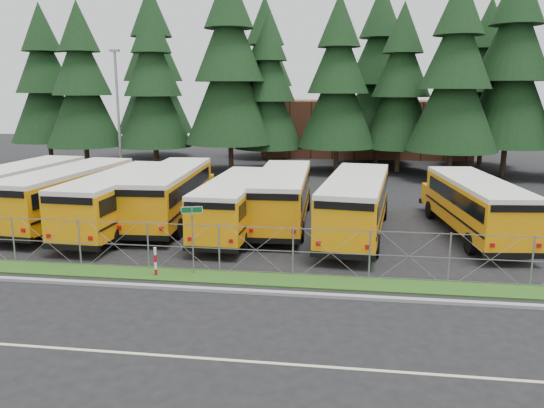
{
  "coord_description": "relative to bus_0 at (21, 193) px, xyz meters",
  "views": [
    {
      "loc": [
        3.94,
        -21.04,
        7.33
      ],
      "look_at": [
        0.47,
        4.0,
        1.8
      ],
      "focal_mm": 35.0,
      "sensor_mm": 36.0,
      "label": 1
    }
  ],
  "objects": [
    {
      "name": "ground",
      "position": [
        14.18,
        -6.14,
        -1.55
      ],
      "size": [
        120.0,
        120.0,
        0.0
      ],
      "primitive_type": "plane",
      "color": "black",
      "rests_on": "ground"
    },
    {
      "name": "curb",
      "position": [
        14.18,
        -9.24,
        -1.49
      ],
      "size": [
        50.0,
        0.25,
        0.12
      ],
      "primitive_type": "cube",
      "color": "gray",
      "rests_on": "ground"
    },
    {
      "name": "grass_verge",
      "position": [
        14.18,
        -7.84,
        -1.52
      ],
      "size": [
        50.0,
        1.4,
        0.06
      ],
      "primitive_type": "cube",
      "color": "#184513",
      "rests_on": "ground"
    },
    {
      "name": "road_lane_line",
      "position": [
        14.18,
        -14.14,
        -1.54
      ],
      "size": [
        50.0,
        0.12,
        0.01
      ],
      "primitive_type": "cube",
      "color": "beige",
      "rests_on": "ground"
    },
    {
      "name": "chainlink_fence",
      "position": [
        14.18,
        -7.14,
        -0.55
      ],
      "size": [
        44.0,
        0.1,
        2.0
      ],
      "primitive_type": null,
      "color": "gray",
      "rests_on": "ground"
    },
    {
      "name": "brick_building",
      "position": [
        20.18,
        33.86,
        1.45
      ],
      "size": [
        22.0,
        10.0,
        6.0
      ],
      "primitive_type": "cube",
      "color": "brown",
      "rests_on": "ground"
    },
    {
      "name": "bus_0",
      "position": [
        0.0,
        0.0,
        0.0
      ],
      "size": [
        3.59,
        11.98,
        3.1
      ],
      "primitive_type": null,
      "rotation": [
        0.0,
        0.0,
        -0.07
      ],
      "color": "orange",
      "rests_on": "ground"
    },
    {
      "name": "bus_1",
      "position": [
        3.28,
        -0.36,
        -0.01
      ],
      "size": [
        3.81,
        11.93,
        3.07
      ],
      "primitive_type": null,
      "rotation": [
        0.0,
        0.0,
        -0.09
      ],
      "color": "orange",
      "rests_on": "ground"
    },
    {
      "name": "bus_2",
      "position": [
        6.63,
        -1.23,
        -0.04
      ],
      "size": [
        3.21,
        11.65,
        3.03
      ],
      "primitive_type": null,
      "rotation": [
        0.0,
        0.0,
        -0.04
      ],
      "color": "orange",
      "rests_on": "ground"
    },
    {
      "name": "bus_3",
      "position": [
        8.61,
        0.65,
        -0.03
      ],
      "size": [
        3.31,
        11.73,
        3.04
      ],
      "primitive_type": null,
      "rotation": [
        0.0,
        0.0,
        0.05
      ],
      "color": "orange",
      "rests_on": "ground"
    },
    {
      "name": "bus_4",
      "position": [
        12.64,
        -0.96,
        -0.14
      ],
      "size": [
        2.88,
        10.81,
        2.81
      ],
      "primitive_type": null,
      "rotation": [
        0.0,
        0.0,
        -0.03
      ],
      "color": "orange",
      "rests_on": "ground"
    },
    {
      "name": "bus_5",
      "position": [
        14.82,
        0.91,
        -0.07
      ],
      "size": [
        2.96,
        11.36,
        2.96
      ],
      "primitive_type": null,
      "rotation": [
        0.0,
        0.0,
        0.03
      ],
      "color": "orange",
      "rests_on": "ground"
    },
    {
      "name": "bus_6",
      "position": [
        18.75,
        -0.82,
        -0.01
      ],
      "size": [
        4.1,
        11.96,
        3.07
      ],
      "primitive_type": null,
      "rotation": [
        0.0,
        0.0,
        -0.12
      ],
      "color": "orange",
      "rests_on": "ground"
    },
    {
      "name": "bus_east",
      "position": [
        24.61,
        0.03,
        -0.09
      ],
      "size": [
        3.86,
        11.33,
        2.91
      ],
      "primitive_type": null,
      "rotation": [
        0.0,
        0.0,
        0.11
      ],
      "color": "orange",
      "rests_on": "ground"
    },
    {
      "name": "street_sign",
      "position": [
        12.23,
        -7.61,
        0.49
      ],
      "size": [
        0.81,
        0.53,
        2.81
      ],
      "color": "gray",
      "rests_on": "ground"
    },
    {
      "name": "striped_bollard",
      "position": [
        10.79,
        -8.01,
        -0.95
      ],
      "size": [
        0.11,
        0.11,
        1.2
      ],
      "primitive_type": "cylinder",
      "color": "#B20C0C",
      "rests_on": "ground"
    },
    {
      "name": "light_standard",
      "position": [
        1.05,
        11.31,
        3.95
      ],
      "size": [
        0.7,
        0.35,
        10.14
      ],
      "color": "gray",
      "rests_on": "ground"
    },
    {
      "name": "conifer_0",
      "position": [
        -10.74,
        21.58,
        6.08
      ],
      "size": [
        6.9,
        6.9,
        15.26
      ],
      "primitive_type": null,
      "color": "black",
      "rests_on": "ground"
    },
    {
      "name": "conifer_1",
      "position": [
        -5.39,
        18.49,
        5.9
      ],
      "size": [
        6.73,
        6.73,
        14.89
      ],
      "primitive_type": null,
      "color": "black",
      "rests_on": "ground"
    },
    {
      "name": "conifer_2",
      "position": [
        0.98,
        19.17,
        5.81
      ],
      "size": [
        6.66,
        6.66,
        14.73
      ],
      "primitive_type": null,
      "color": "black",
      "rests_on": "ground"
    },
    {
      "name": "conifer_3",
      "position": [
        8.0,
        19.01,
        7.19
      ],
      "size": [
        7.9,
        7.9,
        17.48
      ],
      "primitive_type": null,
      "color": "black",
      "rests_on": "ground"
    },
    {
      "name": "conifer_4",
      "position": [
        11.18,
        20.54,
        5.33
      ],
      "size": [
        6.22,
        6.22,
        13.76
      ],
      "primitive_type": null,
      "color": "black",
      "rests_on": "ground"
    },
    {
      "name": "conifer_5",
      "position": [
        17.33,
        20.22,
        6.09
      ],
      "size": [
        6.91,
        6.91,
        15.28
      ],
      "primitive_type": null,
      "color": "black",
      "rests_on": "ground"
    },
    {
      "name": "conifer_6",
      "position": [
        22.78,
        21.19,
        5.75
      ],
      "size": [
        6.6,
        6.6,
        14.6
      ],
      "primitive_type": null,
      "color": "black",
      "rests_on": "ground"
    },
    {
      "name": "conifer_7",
      "position": [
        26.58,
        17.47,
        6.52
      ],
      "size": [
        7.29,
        7.29,
        16.13
      ],
      "primitive_type": null,
      "color": "black",
      "rests_on": "ground"
    },
    {
      "name": "conifer_8",
      "position": [
        31.47,
        19.85,
        7.2
      ],
      "size": [
        7.91,
        7.91,
        17.49
      ],
      "primitive_type": null,
      "color": "black",
      "rests_on": "ground"
    },
    {
      "name": "conifer_10",
      "position": [
        -2.4,
        28.52,
        7.4
      ],
      "size": [
        8.09,
        8.09,
        17.9
      ],
      "primitive_type": null,
      "color": "black",
      "rests_on": "ground"
    },
    {
      "name": "conifer_11",
      "position": [
        9.47,
        29.74,
        6.8
      ],
      "size": [
        7.55,
        7.55,
        16.69
      ],
      "primitive_type": null,
      "color": "black",
      "rests_on": "ground"
    },
    {
      "name": "conifer_12",
      "position": [
        21.15,
        26.07,
        6.96
      ],
      "size": [
        7.7,
        7.7,
        17.02
      ],
      "primitive_type": null,
      "color": "black",
      "rests_on": "ground"
    },
    {
      "name": "conifer_13",
      "position": [
        30.93,
        25.71,
        6.2
      ],
      "size": [
        7.0,
        7.0,
        15.49
      ],
      "primitive_type": null,
      "color": "black",
      "rests_on": "ground"
    }
  ]
}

